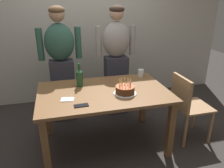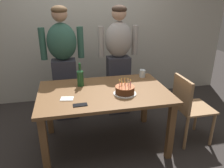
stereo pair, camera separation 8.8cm
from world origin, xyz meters
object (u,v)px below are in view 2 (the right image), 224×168
object	(u,v)px
wine_bottle	(80,77)
napkin_stack	(67,99)
water_glass_near	(142,73)
person_man_bearded	(64,63)
cell_phone	(80,105)
person_woman_cardigan	(118,60)
dining_chair	(188,104)
birthday_cake	(125,90)

from	to	relation	value
wine_bottle	napkin_stack	world-z (taller)	wine_bottle
water_glass_near	person_man_bearded	size ratio (longest dim) A/B	0.06
cell_phone	person_woman_cardigan	bearing A→B (deg)	56.62
wine_bottle	dining_chair	xyz separation A→B (m)	(1.28, -0.35, -0.34)
wine_bottle	cell_phone	xyz separation A→B (m)	(-0.05, -0.52, -0.11)
water_glass_near	wine_bottle	distance (m)	0.87
water_glass_near	cell_phone	world-z (taller)	water_glass_near
person_man_bearded	water_glass_near	bearing A→B (deg)	156.49
person_man_bearded	person_woman_cardigan	distance (m)	0.82
water_glass_near	dining_chair	world-z (taller)	dining_chair
napkin_stack	dining_chair	bearing A→B (deg)	-0.00
napkin_stack	birthday_cake	bearing A→B (deg)	-0.73
napkin_stack	person_woman_cardigan	distance (m)	1.25
wine_bottle	person_man_bearded	bearing A→B (deg)	107.64
person_woman_cardigan	dining_chair	distance (m)	1.21
water_glass_near	napkin_stack	distance (m)	1.14
birthday_cake	wine_bottle	xyz separation A→B (m)	(-0.46, 0.36, 0.07)
birthday_cake	cell_phone	xyz separation A→B (m)	(-0.51, -0.17, -0.04)
cell_phone	dining_chair	xyz separation A→B (m)	(1.33, 0.18, -0.23)
water_glass_near	person_woman_cardigan	bearing A→B (deg)	116.36
water_glass_near	wine_bottle	xyz separation A→B (m)	(-0.85, -0.15, 0.06)
napkin_stack	person_woman_cardigan	xyz separation A→B (m)	(0.80, 0.95, 0.13)
birthday_cake	cell_phone	size ratio (longest dim) A/B	1.81
birthday_cake	napkin_stack	size ratio (longest dim) A/B	1.92
birthday_cake	dining_chair	bearing A→B (deg)	0.57
cell_phone	napkin_stack	world-z (taller)	same
person_man_bearded	birthday_cake	bearing A→B (deg)	124.36
dining_chair	cell_phone	bearing A→B (deg)	97.51
water_glass_near	dining_chair	distance (m)	0.71
wine_bottle	birthday_cake	bearing A→B (deg)	-37.66
person_woman_cardigan	dining_chair	xyz separation A→B (m)	(0.66, -0.95, -0.36)
dining_chair	person_man_bearded	bearing A→B (deg)	57.27
birthday_cake	water_glass_near	size ratio (longest dim) A/B	2.60
person_man_bearded	wine_bottle	bearing A→B (deg)	107.64
wine_bottle	dining_chair	world-z (taller)	wine_bottle
birthday_cake	person_man_bearded	world-z (taller)	person_man_bearded
birthday_cake	wine_bottle	bearing A→B (deg)	142.34
napkin_stack	dining_chair	xyz separation A→B (m)	(1.46, -0.00, -0.23)
water_glass_near	wine_bottle	bearing A→B (deg)	-170.30
wine_bottle	person_woman_cardigan	distance (m)	0.87
napkin_stack	person_woman_cardigan	world-z (taller)	person_woman_cardigan
person_woman_cardigan	birthday_cake	bearing A→B (deg)	80.30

